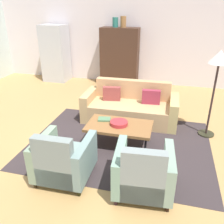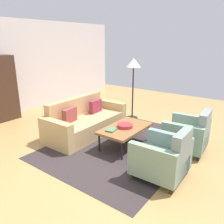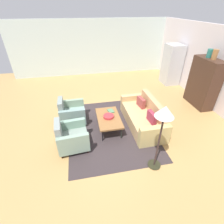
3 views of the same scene
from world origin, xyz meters
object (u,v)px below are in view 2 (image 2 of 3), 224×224
fruit_bowl (125,126)px  floor_lamp (133,68)px  coffee_table (125,129)px  armchair_right (189,135)px  book_stack (111,130)px  couch (84,122)px  armchair_left (164,159)px

fruit_bowl → floor_lamp: size_ratio=0.19×
coffee_table → floor_lamp: (1.66, 0.85, 1.05)m
fruit_bowl → armchair_right: bearing=-62.3°
fruit_bowl → book_stack: (-0.32, 0.13, -0.02)m
armchair_right → floor_lamp: 2.52m
couch → floor_lamp: bearing=167.7°
armchair_left → armchair_right: size_ratio=1.00×
coffee_table → armchair_left: armchair_left is taller
couch → book_stack: size_ratio=8.02×
couch → armchair_right: (0.61, -2.35, 0.06)m
coffee_table → floor_lamp: bearing=27.0°
armchair_left → fruit_bowl: size_ratio=2.69×
couch → armchair_right: bearing=103.8°
coffee_table → armchair_left: bearing=-117.2°
armchair_right → fruit_bowl: size_ratio=2.69×
couch → armchair_left: bearing=75.1°
book_stack → armchair_left: bearing=-102.0°
fruit_bowl → book_stack: 0.34m
floor_lamp → book_stack: bearing=-160.1°
coffee_table → armchair_right: armchair_right is taller
armchair_right → floor_lamp: (1.05, 2.01, 1.10)m
armchair_right → armchair_left: bearing=175.1°
book_stack → coffee_table: bearing=-21.4°
armchair_left → fruit_bowl: bearing=61.9°
couch → coffee_table: 1.19m
couch → armchair_left: 2.43m
coffee_table → armchair_right: (0.61, -1.17, -0.05)m
armchair_left → floor_lamp: size_ratio=0.51×
armchair_right → book_stack: size_ratio=3.34×
armchair_left → armchair_right: bearing=-1.1°
book_stack → fruit_bowl: bearing=-21.8°
book_stack → armchair_right: bearing=-54.3°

